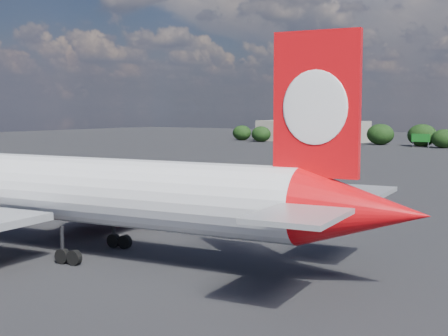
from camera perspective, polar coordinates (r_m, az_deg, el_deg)
The scene contains 4 objects.
ground at distance 98.82m, azimuth 8.03°, elevation -1.95°, with size 500.00×500.00×0.00m, color black.
qantas_airliner at distance 54.88m, azimuth -12.56°, elevation -2.15°, with size 55.15×52.54×17.99m.
terminal_building at distance 245.30m, azimuth 8.06°, elevation 3.36°, with size 42.00×16.00×8.00m.
highway_sign at distance 213.17m, azimuth 17.54°, elevation 2.63°, with size 6.00×0.30×4.50m.
Camera 1 is at (43.22, -27.97, 12.59)m, focal length 50.00 mm.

